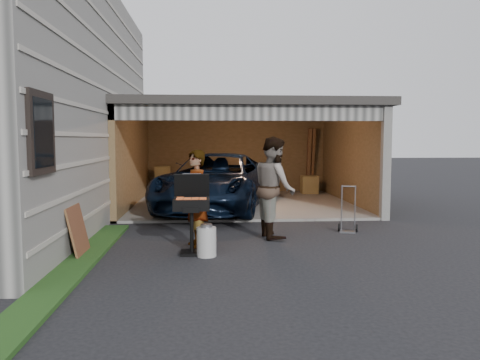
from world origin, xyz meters
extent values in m
plane|color=black|center=(0.00, 0.00, 0.00)|extent=(80.00, 80.00, 0.00)
cube|color=#193814|center=(-2.25, -1.00, 0.03)|extent=(0.50, 8.00, 0.06)
cube|color=#605E59|center=(0.75, 6.50, 0.03)|extent=(6.50, 6.00, 0.06)
cube|color=#4F4025|center=(0.75, 9.43, 1.35)|extent=(6.50, 0.15, 2.70)
cube|color=#4F4025|center=(3.92, 6.50, 1.35)|extent=(0.15, 6.00, 2.70)
cube|color=#4F4025|center=(-2.42, 6.50, 1.35)|extent=(0.15, 6.00, 2.70)
cube|color=#2D2B28|center=(0.75, 6.50, 2.80)|extent=(6.80, 6.30, 0.20)
cube|color=#474744|center=(0.75, 3.58, 2.52)|extent=(6.50, 0.16, 0.36)
cube|color=beige|center=(0.75, 4.80, 2.62)|extent=(6.00, 2.40, 0.06)
cube|color=#474744|center=(3.90, 3.55, 1.35)|extent=(0.20, 0.18, 2.70)
cube|color=olive|center=(-1.80, 8.70, 0.31)|extent=(0.60, 0.50, 0.50)
cube|color=olive|center=(-1.80, 8.70, 0.79)|extent=(0.50, 0.45, 0.45)
cube|color=olive|center=(3.20, 8.60, 0.36)|extent=(0.55, 0.50, 0.60)
cube|color=#572C1E|center=(3.38, 9.20, 1.20)|extent=(0.24, 0.43, 2.20)
imported|color=black|center=(-0.04, 5.20, 0.74)|extent=(3.71, 5.77, 1.48)
imported|color=#9BB0C3|center=(-0.50, 1.12, 0.87)|extent=(0.58, 0.72, 1.73)
imported|color=#411E19|center=(1.01, 1.84, 0.98)|extent=(0.87, 1.05, 1.97)
cube|color=black|center=(-0.55, 0.55, 0.02)|extent=(0.38, 0.38, 0.05)
cylinder|color=black|center=(-0.55, 0.55, 0.41)|extent=(0.06, 0.06, 0.76)
cube|color=black|center=(-0.55, 0.55, 0.84)|extent=(0.60, 0.42, 0.18)
cube|color=#59595B|center=(-0.55, 0.55, 0.92)|extent=(0.54, 0.36, 0.01)
cube|color=black|center=(-0.55, 0.81, 1.12)|extent=(0.60, 0.11, 0.42)
cylinder|color=#B8B8B4|center=(-0.31, 0.39, 0.24)|extent=(0.41, 0.41, 0.48)
cube|color=#572C1E|center=(-2.40, 0.53, 0.42)|extent=(0.21, 0.76, 0.84)
cube|color=gray|center=(2.59, 2.16, 0.02)|extent=(0.36, 0.29, 0.04)
cylinder|color=black|center=(2.45, 2.32, 0.08)|extent=(0.09, 0.16, 0.16)
cylinder|color=black|center=(2.79, 2.20, 0.08)|extent=(0.09, 0.16, 0.16)
cylinder|color=gray|center=(2.50, 2.30, 0.49)|extent=(0.03, 0.03, 0.94)
cylinder|color=gray|center=(2.75, 2.21, 0.49)|extent=(0.03, 0.03, 0.94)
cylinder|color=gray|center=(2.62, 2.26, 0.94)|extent=(0.26, 0.11, 0.03)
camera|label=1|loc=(-0.28, -7.16, 1.92)|focal=35.00mm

